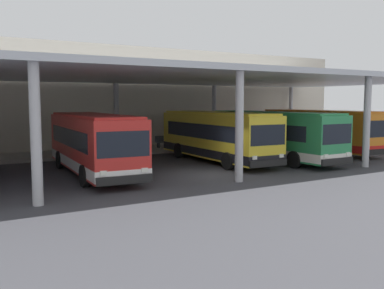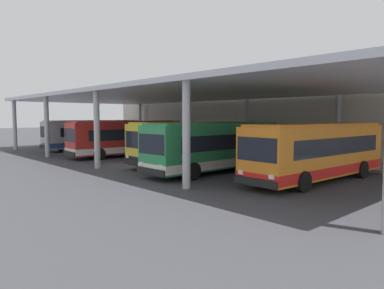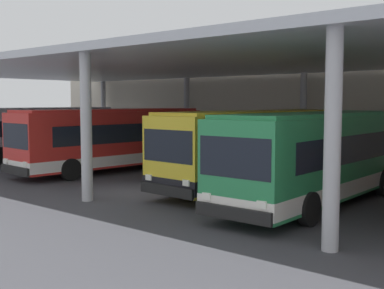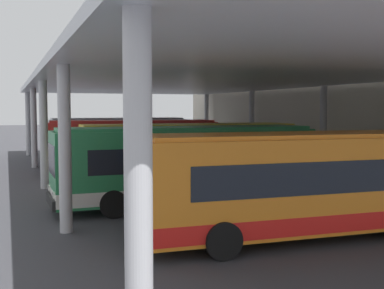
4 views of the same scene
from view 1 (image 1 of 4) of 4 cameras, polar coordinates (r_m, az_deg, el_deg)
name	(u,v)px [view 1 (image 1 of 4)]	position (r m, az deg, el deg)	size (l,w,h in m)	color
ground_plane	(210,174)	(22.99, 2.40, -3.93)	(200.00, 200.00, 0.00)	#3D3D42
platform_kerb	(125,151)	(33.34, -8.74, -0.83)	(42.00, 4.50, 0.18)	gray
station_building_facade	(109,97)	(36.16, -10.79, 6.11)	(48.00, 1.60, 8.34)	beige
canopy_shelter	(162,78)	(27.47, -3.93, 8.71)	(40.00, 17.00, 5.55)	silver
bus_second_bay	(93,143)	(23.36, -12.89, 0.19)	(3.22, 10.67, 3.17)	red
bus_middle_bay	(216,136)	(27.66, 3.20, 1.15)	(2.98, 10.61, 3.17)	yellow
bus_far_bay	(273,135)	(28.71, 10.55, 1.23)	(2.81, 10.56, 3.17)	#28844C
bus_departing	(318,130)	(34.14, 16.26, 1.80)	(2.99, 10.61, 3.17)	orange
bench_waiting	(166,141)	(34.80, -3.45, 0.44)	(1.80, 0.45, 0.92)	#4C515B
trash_bin	(192,140)	(35.57, 0.07, 0.59)	(0.52, 0.52, 0.98)	#33383D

